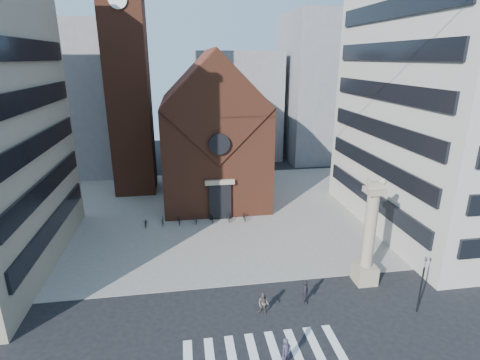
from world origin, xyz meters
name	(u,v)px	position (x,y,z in m)	size (l,w,h in m)	color
ground	(246,319)	(0.00, 0.00, 0.00)	(120.00, 120.00, 0.00)	black
piazza	(218,211)	(0.00, 19.00, 0.03)	(46.00, 30.00, 0.05)	gray
zebra_crossing	(263,351)	(0.55, -3.00, 0.01)	(10.20, 3.20, 0.01)	white
church	(213,133)	(0.00, 25.04, 7.98)	(12.00, 16.65, 18.00)	brown
campanile	(127,68)	(-10.00, 28.00, 15.74)	(5.50, 5.50, 31.20)	brown
building_right	(476,68)	(24.00, 12.00, 16.00)	(18.00, 22.00, 32.00)	#AFA99E
bg_block_left	(72,99)	(-20.00, 40.00, 11.00)	(16.00, 14.00, 22.00)	gray
bg_block_mid	(237,105)	(6.00, 45.00, 9.00)	(14.00, 12.00, 18.00)	gray
bg_block_right	(331,88)	(22.00, 42.00, 12.00)	(16.00, 14.00, 24.00)	gray
lion_column	(368,243)	(10.01, 3.00, 3.46)	(1.63, 1.60, 8.68)	tan
traffic_light	(422,283)	(12.00, -1.00, 2.29)	(0.13, 0.16, 4.30)	black
pedestrian_0	(286,353)	(1.57, -4.31, 0.93)	(0.68, 0.45, 1.87)	#3B3448
pedestrian_1	(263,304)	(1.27, 0.40, 0.82)	(0.80, 0.62, 1.64)	#544843
pedestrian_2	(305,292)	(4.53, 1.17, 0.88)	(1.03, 0.43, 1.76)	#2C2B34
scooter_0	(146,223)	(-7.97, 16.16, 0.45)	(0.53, 1.51, 0.80)	black
scooter_1	(163,221)	(-6.22, 16.16, 0.49)	(0.42, 1.47, 0.88)	black
scooter_2	(179,220)	(-4.46, 16.16, 0.45)	(0.53, 1.51, 0.80)	black
scooter_3	(196,219)	(-2.71, 16.16, 0.49)	(0.42, 1.47, 0.88)	black
scooter_4	(212,218)	(-0.96, 16.16, 0.45)	(0.53, 1.51, 0.80)	black
scooter_5	(228,217)	(0.80, 16.16, 0.49)	(0.42, 1.47, 0.88)	black
scooter_6	(244,216)	(2.55, 16.16, 0.45)	(0.53, 1.51, 0.80)	black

